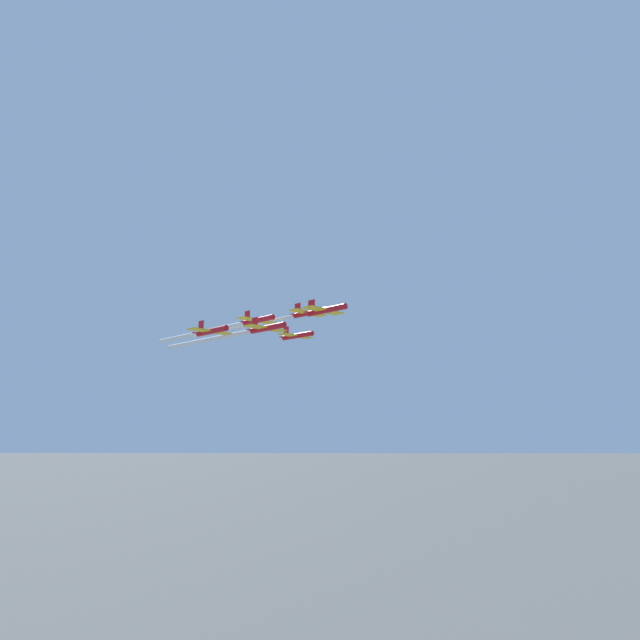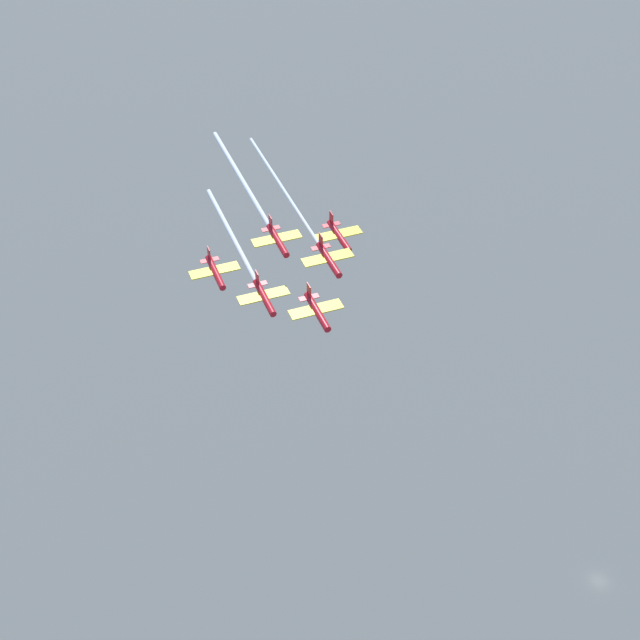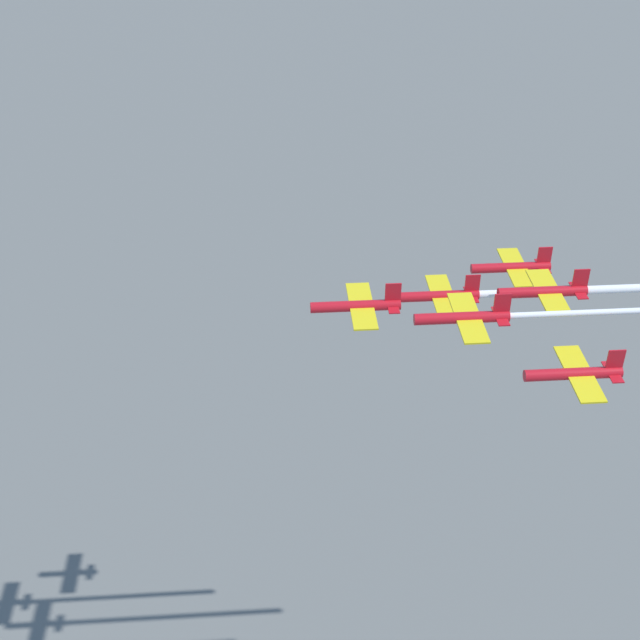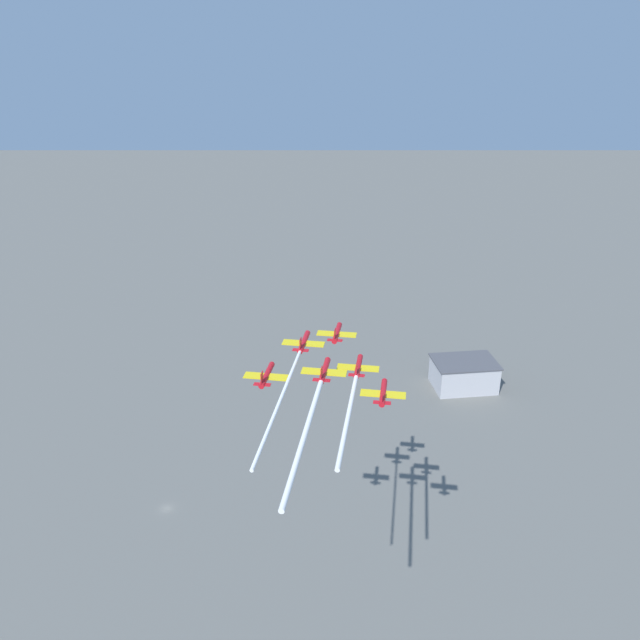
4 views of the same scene
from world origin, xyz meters
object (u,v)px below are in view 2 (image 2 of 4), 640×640
jet_5 (215,271)px  jet_0 (316,310)px  jet_1 (328,258)px  jet_2 (264,296)px  jet_3 (338,235)px  jet_4 (277,239)px

jet_5 → jet_0: bearing=120.5°
jet_1 → jet_2: bearing=0.0°
jet_0 → jet_3: bearing=-120.5°
jet_4 → jet_5: jet_4 is taller
jet_3 → jet_4: size_ratio=1.00×
jet_2 → jet_1: bearing=-180.0°
jet_1 → jet_0: bearing=59.5°
jet_3 → jet_4: (12.43, -3.52, 2.15)m
jet_1 → jet_3: bearing=-120.5°
jet_0 → jet_4: (-5.99, -21.13, 0.98)m
jet_0 → jet_1: 12.93m
jet_4 → jet_5: (12.43, -3.52, -4.37)m
jet_1 → jet_3: jet_1 is taller
jet_0 → jet_5: 25.71m
jet_0 → jet_3: 25.51m
jet_1 → jet_4: (3.22, -12.33, -1.22)m
jet_1 → jet_4: 12.80m
jet_0 → jet_3: jet_0 is taller
jet_3 → jet_5: bearing=0.0°
jet_3 → jet_0: bearing=59.5°
jet_4 → jet_0: bearing=90.0°
jet_3 → jet_1: bearing=59.5°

